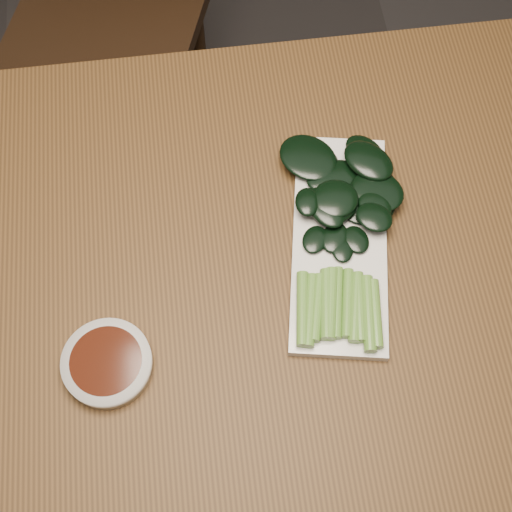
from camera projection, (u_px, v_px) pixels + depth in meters
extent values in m
plane|color=#282626|center=(243.00, 412.00, 1.62)|extent=(6.00, 6.00, 0.00)
cube|color=#482E14|center=(234.00, 291.00, 0.96)|extent=(1.40, 0.80, 0.04)
cube|color=black|center=(99.00, 45.00, 1.52)|extent=(0.50, 0.50, 0.04)
cylinder|color=black|center=(29.00, 154.00, 1.67)|extent=(0.04, 0.04, 0.41)
cylinder|color=black|center=(166.00, 180.00, 1.64)|extent=(0.04, 0.04, 0.41)
cylinder|color=black|center=(74.00, 46.00, 1.80)|extent=(0.04, 0.04, 0.41)
cylinder|color=black|center=(200.00, 68.00, 1.77)|extent=(0.04, 0.04, 0.41)
cylinder|color=silver|center=(108.00, 364.00, 0.88)|extent=(0.11, 0.11, 0.02)
cylinder|color=#3E1305|center=(106.00, 361.00, 0.87)|extent=(0.09, 0.09, 0.00)
cube|color=silver|center=(339.00, 241.00, 0.96)|extent=(0.18, 0.34, 0.01)
cylinder|color=#57882F|center=(303.00, 309.00, 0.90)|extent=(0.03, 0.10, 0.02)
cylinder|color=#57882F|center=(310.00, 310.00, 0.90)|extent=(0.04, 0.10, 0.01)
cylinder|color=#57882F|center=(317.00, 307.00, 0.90)|extent=(0.04, 0.09, 0.01)
cylinder|color=#57882F|center=(327.00, 304.00, 0.90)|extent=(0.03, 0.09, 0.02)
cylinder|color=#57882F|center=(331.00, 303.00, 0.90)|extent=(0.04, 0.10, 0.02)
cylinder|color=#57882F|center=(337.00, 302.00, 0.91)|extent=(0.03, 0.10, 0.01)
cylinder|color=#57882F|center=(348.00, 303.00, 0.90)|extent=(0.03, 0.09, 0.01)
cylinder|color=#57882F|center=(356.00, 307.00, 0.90)|extent=(0.04, 0.09, 0.02)
cylinder|color=#57882F|center=(359.00, 307.00, 0.90)|extent=(0.03, 0.09, 0.02)
cylinder|color=#57882F|center=(368.00, 313.00, 0.90)|extent=(0.03, 0.10, 0.02)
cylinder|color=#57882F|center=(375.00, 314.00, 0.90)|extent=(0.03, 0.09, 0.02)
ellipsoid|color=black|center=(365.00, 151.00, 1.00)|extent=(0.07, 0.08, 0.01)
ellipsoid|color=black|center=(369.00, 161.00, 0.98)|extent=(0.09, 0.09, 0.02)
ellipsoid|color=black|center=(327.00, 160.00, 1.00)|extent=(0.04, 0.05, 0.01)
ellipsoid|color=black|center=(375.00, 205.00, 0.95)|extent=(0.06, 0.06, 0.01)
ellipsoid|color=black|center=(308.00, 157.00, 0.99)|extent=(0.11, 0.11, 0.01)
ellipsoid|color=black|center=(307.00, 202.00, 0.95)|extent=(0.04, 0.05, 0.01)
ellipsoid|color=black|center=(327.00, 209.00, 0.97)|extent=(0.06, 0.06, 0.01)
ellipsoid|color=black|center=(342.00, 184.00, 0.98)|extent=(0.07, 0.06, 0.01)
ellipsoid|color=black|center=(372.00, 182.00, 0.97)|extent=(0.06, 0.06, 0.01)
ellipsoid|color=black|center=(378.00, 191.00, 0.96)|extent=(0.10, 0.09, 0.01)
ellipsoid|color=black|center=(374.00, 217.00, 0.94)|extent=(0.07, 0.07, 0.01)
ellipsoid|color=black|center=(377.00, 183.00, 0.98)|extent=(0.06, 0.05, 0.01)
ellipsoid|color=black|center=(334.00, 176.00, 0.98)|extent=(0.09, 0.06, 0.01)
ellipsoid|color=black|center=(362.00, 190.00, 0.97)|extent=(0.04, 0.05, 0.01)
ellipsoid|color=black|center=(334.00, 208.00, 0.95)|extent=(0.07, 0.06, 0.01)
ellipsoid|color=black|center=(366.00, 206.00, 0.97)|extent=(0.09, 0.07, 0.01)
ellipsoid|color=black|center=(325.00, 207.00, 0.95)|extent=(0.07, 0.08, 0.01)
ellipsoid|color=black|center=(335.00, 199.00, 0.95)|extent=(0.07, 0.06, 0.01)
ellipsoid|color=black|center=(363.00, 155.00, 0.99)|extent=(0.06, 0.07, 0.01)
ellipsoid|color=black|center=(356.00, 239.00, 0.94)|extent=(0.04, 0.05, 0.01)
ellipsoid|color=black|center=(335.00, 238.00, 0.94)|extent=(0.05, 0.06, 0.01)
ellipsoid|color=black|center=(342.00, 250.00, 0.94)|extent=(0.03, 0.04, 0.01)
ellipsoid|color=black|center=(315.00, 239.00, 0.94)|extent=(0.05, 0.05, 0.01)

